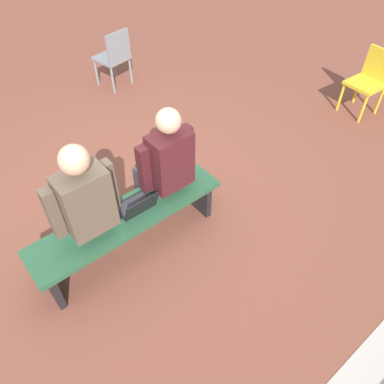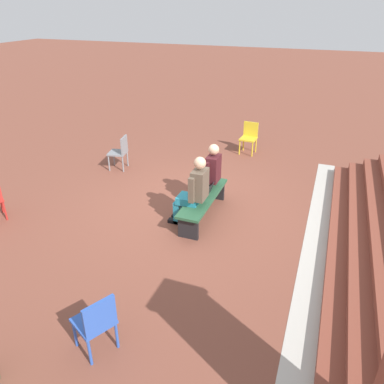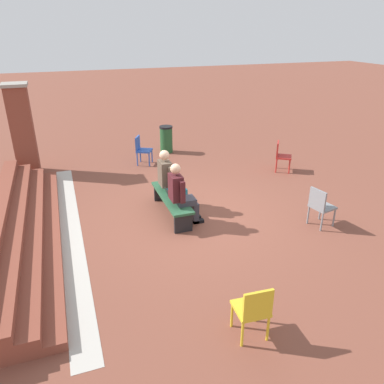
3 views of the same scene
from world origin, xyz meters
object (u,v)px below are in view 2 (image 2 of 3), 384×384
bench (203,200)px  plastic_chair_near_bench_right (120,151)px  person_adult (194,190)px  plastic_chair_foreground (249,136)px  laptop (206,192)px  person_student (208,174)px  plastic_chair_far_right (96,321)px

bench → plastic_chair_near_bench_right: 3.09m
bench → plastic_chair_near_bench_right: bearing=-119.1°
person_adult → plastic_chair_foreground: size_ratio=1.64×
plastic_chair_foreground → person_adult: bearing=-1.4°
bench → person_adult: size_ratio=1.31×
laptop → plastic_chair_near_bench_right: (-1.40, -2.71, -0.02)m
person_adult → plastic_chair_foreground: 4.09m
person_student → person_adult: size_ratio=0.97×
person_student → person_adult: (0.79, -0.00, 0.01)m
person_student → plastic_chair_near_bench_right: person_student is taller
person_adult → plastic_chair_near_bench_right: 3.21m
person_student → plastic_chair_near_bench_right: (-1.04, -2.63, -0.24)m
bench → plastic_chair_far_right: size_ratio=2.14×
person_student → plastic_chair_far_right: size_ratio=1.60×
laptop → person_adult: bearing=-10.7°
bench → plastic_chair_foreground: size_ratio=2.14×
bench → plastic_chair_far_right: (3.43, -0.12, 0.13)m
person_student → plastic_chair_far_right: (3.89, -0.05, -0.24)m
bench → laptop: (-0.10, 0.01, 0.15)m
person_adult → plastic_chair_far_right: 3.11m
person_adult → person_student: bearing=179.9°
plastic_chair_foreground → plastic_chair_far_right: same height
bench → plastic_chair_near_bench_right: plastic_chair_near_bench_right is taller
person_student → laptop: size_ratio=4.19×
person_student → plastic_chair_near_bench_right: 2.84m
person_adult → plastic_chair_near_bench_right: bearing=-124.9°
plastic_chair_near_bench_right → bench: bearing=60.9°
laptop → plastic_chair_far_right: 3.53m
person_student → plastic_chair_foreground: 3.30m
person_student → laptop: bearing=12.4°
plastic_chair_near_bench_right → person_student: bearing=68.4°
plastic_chair_far_right → plastic_chair_near_bench_right: bearing=-152.4°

